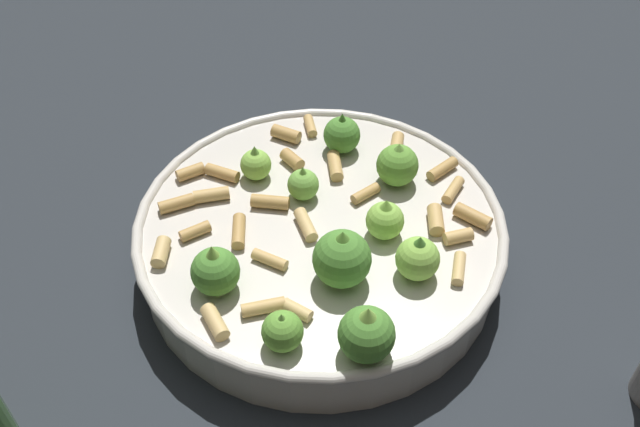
# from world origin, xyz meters

# --- Properties ---
(ground_plane) EXTENTS (2.40, 2.40, 0.00)m
(ground_plane) POSITION_xyz_m (0.00, 0.00, 0.00)
(ground_plane) COLOR #23282D
(cooking_pan) EXTENTS (0.32, 0.32, 0.10)m
(cooking_pan) POSITION_xyz_m (0.00, -0.00, 0.03)
(cooking_pan) COLOR beige
(cooking_pan) RESTS_ON ground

